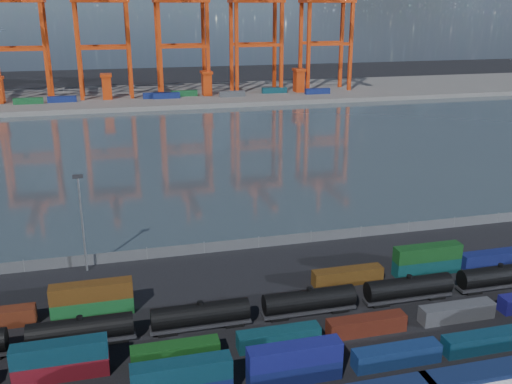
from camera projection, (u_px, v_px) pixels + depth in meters
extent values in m
plane|color=black|center=(311.00, 328.00, 77.73)|extent=(700.00, 700.00, 0.00)
plane|color=#2F3C44|center=(195.00, 149.00, 174.37)|extent=(700.00, 700.00, 0.00)
cube|color=#514F4C|center=(162.00, 96.00, 270.69)|extent=(700.00, 70.00, 2.00)
cube|color=#0C2F3E|center=(182.00, 371.00, 62.56)|extent=(11.15, 2.27, 2.42)
cube|color=#0F184E|center=(294.00, 372.00, 66.40)|extent=(11.15, 2.27, 2.42)
cube|color=navy|center=(295.00, 354.00, 65.65)|extent=(11.15, 2.27, 2.42)
cube|color=navy|center=(396.00, 356.00, 69.50)|extent=(11.15, 2.27, 2.42)
cube|color=#0C2E42|center=(484.00, 342.00, 72.39)|extent=(11.15, 2.27, 2.42)
cube|color=#5E0E16|center=(62.00, 369.00, 67.01)|extent=(10.91, 2.22, 2.36)
cube|color=#0B2C3A|center=(59.00, 352.00, 66.28)|extent=(10.91, 2.22, 2.36)
cube|color=#124515|center=(176.00, 352.00, 70.18)|extent=(10.91, 2.22, 2.36)
cube|color=#0B333D|center=(279.00, 338.00, 73.32)|extent=(10.91, 2.22, 2.36)
cube|color=#4B1A0F|center=(366.00, 325.00, 76.21)|extent=(10.91, 2.22, 2.36)
cube|color=#424347|center=(457.00, 312.00, 79.44)|extent=(10.91, 2.22, 2.36)
cube|color=#165324|center=(93.00, 307.00, 80.72)|extent=(11.38, 2.31, 2.47)
cube|color=#4F2F0F|center=(91.00, 291.00, 79.95)|extent=(11.38, 2.31, 2.47)
cube|color=#4C2F0F|center=(348.00, 276.00, 89.90)|extent=(11.38, 2.31, 2.47)
cube|color=#0B3739|center=(426.00, 266.00, 93.18)|extent=(11.38, 2.31, 2.47)
cube|color=#114217|center=(428.00, 253.00, 92.42)|extent=(11.38, 2.31, 2.47)
cube|color=#101851|center=(492.00, 259.00, 96.09)|extent=(11.38, 2.31, 2.47)
cylinder|color=black|center=(81.00, 329.00, 73.09)|extent=(13.21, 2.95, 2.95)
cylinder|color=black|center=(80.00, 318.00, 72.59)|extent=(0.81, 0.81, 0.51)
cube|color=black|center=(82.00, 340.00, 73.60)|extent=(13.72, 2.03, 0.41)
cube|color=black|center=(45.00, 348.00, 72.64)|extent=(2.54, 1.83, 0.61)
cube|color=black|center=(118.00, 338.00, 74.81)|extent=(2.54, 1.83, 0.61)
cylinder|color=black|center=(200.00, 314.00, 76.76)|extent=(13.21, 2.95, 2.95)
cylinder|color=black|center=(200.00, 303.00, 76.25)|extent=(0.81, 0.81, 0.51)
cube|color=black|center=(201.00, 324.00, 77.26)|extent=(13.72, 2.03, 0.41)
cube|color=black|center=(167.00, 331.00, 76.31)|extent=(2.54, 1.83, 0.61)
cube|color=black|center=(234.00, 322.00, 78.47)|extent=(2.54, 1.83, 0.61)
cylinder|color=black|center=(309.00, 300.00, 80.42)|extent=(13.21, 2.95, 2.95)
cylinder|color=black|center=(309.00, 289.00, 79.91)|extent=(0.81, 0.81, 0.51)
cube|color=black|center=(309.00, 310.00, 80.93)|extent=(13.72, 2.03, 0.41)
cube|color=black|center=(278.00, 317.00, 79.97)|extent=(2.54, 1.83, 0.61)
cube|color=black|center=(339.00, 308.00, 82.13)|extent=(2.54, 1.83, 0.61)
cylinder|color=black|center=(408.00, 287.00, 84.08)|extent=(13.21, 2.95, 2.95)
cylinder|color=black|center=(409.00, 277.00, 83.58)|extent=(0.81, 0.81, 0.51)
cube|color=black|center=(407.00, 297.00, 84.59)|extent=(13.72, 2.03, 0.41)
cube|color=black|center=(379.00, 303.00, 83.64)|extent=(2.54, 1.83, 0.61)
cube|color=black|center=(435.00, 295.00, 85.80)|extent=(2.54, 1.83, 0.61)
cylinder|color=black|center=(499.00, 275.00, 87.75)|extent=(13.21, 2.95, 2.95)
cylinder|color=black|center=(501.00, 265.00, 87.24)|extent=(0.81, 0.81, 0.51)
cube|color=black|center=(498.00, 285.00, 88.25)|extent=(13.72, 2.03, 0.41)
cube|color=black|center=(472.00, 290.00, 87.30)|extent=(2.54, 1.83, 0.61)
cube|color=#595B5E|center=(259.00, 242.00, 103.19)|extent=(160.00, 0.06, 2.00)
cylinder|color=slate|center=(24.00, 266.00, 93.71)|extent=(0.12, 0.12, 2.20)
cylinder|color=slate|center=(87.00, 259.00, 96.07)|extent=(0.12, 0.12, 2.20)
cylinder|color=slate|center=(147.00, 253.00, 98.43)|extent=(0.12, 0.12, 2.20)
cylinder|color=slate|center=(204.00, 248.00, 100.80)|extent=(0.12, 0.12, 2.20)
cylinder|color=slate|center=(259.00, 242.00, 103.16)|extent=(0.12, 0.12, 2.20)
cylinder|color=slate|center=(311.00, 237.00, 105.53)|extent=(0.12, 0.12, 2.20)
cylinder|color=slate|center=(361.00, 232.00, 107.89)|extent=(0.12, 0.12, 2.20)
cylinder|color=slate|center=(408.00, 227.00, 110.25)|extent=(0.12, 0.12, 2.20)
cylinder|color=slate|center=(454.00, 222.00, 112.62)|extent=(0.12, 0.12, 2.20)
cylinder|color=slate|center=(498.00, 218.00, 114.98)|extent=(0.12, 0.12, 2.20)
cylinder|color=slate|center=(83.00, 226.00, 92.08)|extent=(0.36, 0.36, 16.00)
cube|color=black|center=(78.00, 176.00, 89.49)|extent=(1.60, 0.40, 0.60)
cube|color=#C3360D|center=(45.00, 54.00, 242.48)|extent=(1.57, 1.57, 44.14)
cube|color=#C3360D|center=(48.00, 52.00, 253.31)|extent=(1.57, 1.57, 44.14)
cube|color=#C3360D|center=(18.00, 49.00, 239.24)|extent=(21.58, 1.37, 1.37)
cube|color=#C3360D|center=(21.00, 48.00, 250.07)|extent=(21.58, 1.37, 1.37)
cube|color=#C3360D|center=(14.00, 0.00, 238.47)|extent=(24.52, 13.73, 2.16)
cube|color=#C3360D|center=(78.00, 54.00, 245.65)|extent=(1.57, 1.57, 44.14)
cube|color=#C3360D|center=(79.00, 52.00, 256.48)|extent=(1.57, 1.57, 44.14)
cube|color=#C3360D|center=(129.00, 53.00, 250.75)|extent=(1.57, 1.57, 44.14)
cube|color=#C3360D|center=(128.00, 51.00, 261.59)|extent=(1.57, 1.57, 44.14)
cube|color=#C3360D|center=(104.00, 48.00, 247.51)|extent=(21.58, 1.37, 1.37)
cube|color=#C3360D|center=(104.00, 46.00, 258.35)|extent=(21.58, 1.37, 1.37)
cube|color=#C3360D|center=(100.00, 0.00, 246.74)|extent=(24.52, 13.73, 2.16)
cube|color=#C3360D|center=(160.00, 52.00, 253.92)|extent=(1.57, 1.57, 44.14)
cube|color=#C3360D|center=(158.00, 50.00, 264.76)|extent=(1.57, 1.57, 44.14)
cube|color=#C3360D|center=(208.00, 51.00, 259.02)|extent=(1.57, 1.57, 44.14)
cube|color=#C3360D|center=(204.00, 49.00, 269.86)|extent=(1.57, 1.57, 44.14)
cube|color=#C3360D|center=(184.00, 47.00, 255.79)|extent=(21.58, 1.37, 1.37)
cube|color=#C3360D|center=(181.00, 45.00, 266.62)|extent=(21.58, 1.37, 1.37)
cube|color=#C3360D|center=(180.00, 0.00, 255.01)|extent=(24.52, 13.73, 2.16)
cube|color=#C3360D|center=(237.00, 51.00, 262.20)|extent=(1.57, 1.57, 44.14)
cube|color=#C3360D|center=(231.00, 49.00, 273.03)|extent=(1.57, 1.57, 44.14)
cube|color=#C3360D|center=(281.00, 50.00, 267.30)|extent=(1.57, 1.57, 44.14)
cube|color=#C3360D|center=(274.00, 48.00, 278.13)|extent=(1.57, 1.57, 44.14)
cube|color=#C3360D|center=(259.00, 45.00, 264.06)|extent=(21.58, 1.37, 1.37)
cube|color=#C3360D|center=(253.00, 44.00, 274.89)|extent=(21.58, 1.37, 1.37)
cube|color=#C3360D|center=(256.00, 0.00, 263.29)|extent=(24.52, 13.73, 2.16)
cube|color=#C3360D|center=(309.00, 49.00, 270.47)|extent=(1.57, 1.57, 44.14)
cube|color=#C3360D|center=(301.00, 48.00, 281.30)|extent=(1.57, 1.57, 44.14)
cube|color=#C3360D|center=(351.00, 48.00, 275.57)|extent=(1.57, 1.57, 44.14)
cube|color=#C3360D|center=(341.00, 47.00, 286.40)|extent=(1.57, 1.57, 44.14)
cube|color=#C3360D|center=(330.00, 44.00, 272.33)|extent=(21.58, 1.37, 1.37)
cube|color=#C3360D|center=(321.00, 43.00, 283.17)|extent=(21.58, 1.37, 1.37)
cube|color=#C3360D|center=(327.00, 0.00, 271.56)|extent=(24.52, 13.73, 2.16)
cube|color=navy|center=(166.00, 96.00, 256.03)|extent=(12.00, 2.44, 2.60)
cube|color=navy|center=(317.00, 91.00, 269.29)|extent=(12.00, 2.44, 2.60)
cube|color=navy|center=(156.00, 95.00, 256.31)|extent=(12.00, 2.44, 2.60)
cube|color=#3F4244|center=(232.00, 94.00, 261.24)|extent=(12.00, 2.44, 2.60)
cube|color=#144C23|center=(28.00, 101.00, 241.78)|extent=(12.00, 2.44, 2.60)
cube|color=navy|center=(62.00, 99.00, 246.22)|extent=(12.00, 2.44, 2.60)
cube|color=#144C23|center=(184.00, 93.00, 262.50)|extent=(12.00, 2.44, 2.60)
cube|color=#0C3842|center=(274.00, 90.00, 272.08)|extent=(12.00, 2.44, 2.60)
cube|color=#C3360D|center=(107.00, 88.00, 253.71)|extent=(4.00, 6.00, 10.00)
cube|color=#C3360D|center=(106.00, 75.00, 252.00)|extent=(5.00, 7.00, 1.20)
cube|color=#C3360D|center=(207.00, 84.00, 264.35)|extent=(4.00, 6.00, 10.00)
cube|color=#C3360D|center=(206.00, 72.00, 262.64)|extent=(5.00, 7.00, 1.20)
cube|color=#C3360D|center=(299.00, 81.00, 274.99)|extent=(4.00, 6.00, 10.00)
cube|color=#C3360D|center=(299.00, 70.00, 273.27)|extent=(5.00, 7.00, 1.20)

